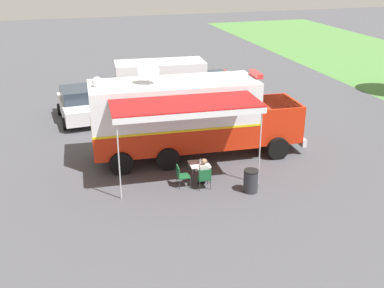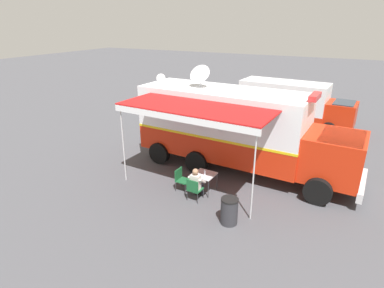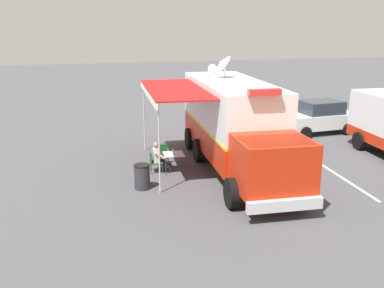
{
  "view_description": "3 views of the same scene",
  "coord_description": "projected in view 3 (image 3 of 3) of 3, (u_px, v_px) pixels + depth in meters",
  "views": [
    {
      "loc": [
        18.84,
        -4.78,
        8.64
      ],
      "look_at": [
        1.99,
        0.22,
        1.39
      ],
      "focal_mm": 43.8,
      "sensor_mm": 36.0,
      "label": 1
    },
    {
      "loc": [
        12.38,
        4.89,
        6.21
      ],
      "look_at": [
        1.39,
        -0.75,
        1.37
      ],
      "focal_mm": 29.6,
      "sensor_mm": 36.0,
      "label": 2
    },
    {
      "loc": [
        6.05,
        16.56,
        5.77
      ],
      "look_at": [
        1.81,
        0.53,
        1.12
      ],
      "focal_mm": 40.46,
      "sensor_mm": 36.0,
      "label": 3
    }
  ],
  "objects": [
    {
      "name": "folding_chair_at_table",
      "position": [
        154.0,
        160.0,
        17.2
      ],
      "size": [
        0.51,
        0.51,
        0.87
      ],
      "color": "#19562D",
      "rests_on": "ground"
    },
    {
      "name": "car_behind_truck",
      "position": [
        318.0,
        117.0,
        23.36
      ],
      "size": [
        4.32,
        2.25,
        1.76
      ],
      "color": "silver",
      "rests_on": "ground"
    },
    {
      "name": "water_bottle",
      "position": [
        173.0,
        151.0,
        17.24
      ],
      "size": [
        0.07,
        0.07,
        0.22
      ],
      "color": "silver",
      "rests_on": "folding_table"
    },
    {
      "name": "trash_bin",
      "position": [
        142.0,
        177.0,
        15.51
      ],
      "size": [
        0.57,
        0.57,
        0.91
      ],
      "color": "#2D2D33",
      "rests_on": "ground"
    },
    {
      "name": "folding_chair_beside_table",
      "position": [
        162.0,
        153.0,
        18.08
      ],
      "size": [
        0.51,
        0.51,
        0.87
      ],
      "color": "#19562D",
      "rests_on": "ground"
    },
    {
      "name": "folding_table",
      "position": [
        174.0,
        155.0,
        17.32
      ],
      "size": [
        0.84,
        0.84,
        0.73
      ],
      "color": "silver",
      "rests_on": "ground"
    },
    {
      "name": "ground_plane",
      "position": [
        230.0,
        163.0,
        18.47
      ],
      "size": [
        100.0,
        100.0,
        0.0
      ],
      "primitive_type": "plane",
      "color": "#47474C"
    },
    {
      "name": "seated_responder",
      "position": [
        158.0,
        156.0,
        17.2
      ],
      "size": [
        0.68,
        0.57,
        1.25
      ],
      "color": "silver",
      "rests_on": "ground"
    },
    {
      "name": "command_truck",
      "position": [
        235.0,
        123.0,
        17.23
      ],
      "size": [
        5.18,
        9.62,
        4.53
      ],
      "color": "red",
      "rests_on": "ground"
    },
    {
      "name": "lot_stripe",
      "position": [
        342.0,
        178.0,
        16.71
      ],
      "size": [
        0.4,
        4.8,
        0.01
      ],
      "primitive_type": "cube",
      "rotation": [
        0.0,
        0.0,
        -0.06
      ],
      "color": "silver",
      "rests_on": "ground"
    }
  ]
}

